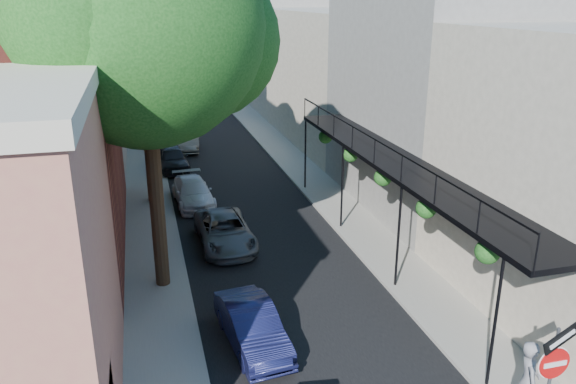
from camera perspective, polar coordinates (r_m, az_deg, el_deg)
road_surface at (r=37.67m, az=-8.38°, el=5.55°), size 6.00×64.00×0.01m
sidewalk_left at (r=37.44m, az=-14.49°, el=5.14°), size 2.00×64.00×0.12m
sidewalk_right at (r=38.30m, az=-2.41°, el=6.05°), size 2.00×64.00×0.12m
buildings_left at (r=35.78m, az=-23.77°, el=11.49°), size 10.10×59.10×12.00m
buildings_right at (r=38.45m, az=5.13°, el=12.64°), size 9.80×55.00×10.00m
sign_post at (r=12.32m, az=25.35°, el=-15.86°), size 0.89×0.17×2.99m
oak_near at (r=16.72m, az=-13.03°, el=15.77°), size 7.48×6.80×11.42m
oak_mid at (r=24.72m, az=-13.88°, el=14.73°), size 6.60×6.00×10.20m
oak_far at (r=33.70m, az=-14.44°, el=17.78°), size 7.70×7.00×11.90m
parked_car_b at (r=15.15m, az=-3.66°, el=-13.45°), size 1.60×3.62×1.16m
parked_car_c at (r=20.89m, az=-6.44°, el=-3.97°), size 1.98×4.14×1.14m
parked_car_d at (r=25.25m, az=-9.63°, el=-0.01°), size 1.78×3.92×1.11m
parked_car_e at (r=30.54m, az=-11.68°, el=3.37°), size 1.78×3.81×1.26m
parked_car_f at (r=34.56m, az=-10.15°, el=5.30°), size 1.77×3.99×1.27m
parked_car_g at (r=38.74m, az=-12.41°, el=6.56°), size 2.13×4.30×1.17m
pedestrian at (r=13.52m, az=23.20°, el=-17.20°), size 0.69×0.81×1.88m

